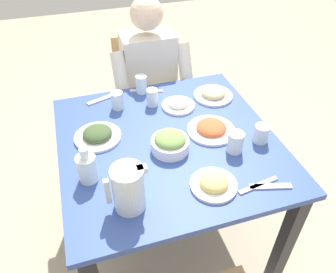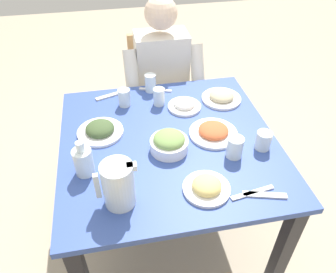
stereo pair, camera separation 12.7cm
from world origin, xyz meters
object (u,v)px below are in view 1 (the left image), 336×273
(water_pitcher, at_px, (128,188))
(oil_carafe, at_px, (87,169))
(chair_near, at_px, (146,91))
(plate_fries, at_px, (214,183))
(diner_near, at_px, (153,88))
(water_glass_near_left, at_px, (261,134))
(dining_table, at_px, (168,157))
(salad_bowl, at_px, (170,142))
(plate_beans, at_px, (213,94))
(water_glass_far_left, at_px, (117,100))
(water_glass_by_pitcher, at_px, (235,142))
(water_glass_far_right, at_px, (152,97))
(plate_rice_curry, at_px, (211,128))
(plate_dolmas, at_px, (98,135))
(water_glass_near_right, at_px, (141,84))
(plate_yoghurt, at_px, (178,104))

(water_pitcher, height_order, oil_carafe, water_pitcher)
(chair_near, relative_size, plate_fries, 4.65)
(diner_near, distance_m, water_glass_near_left, 0.82)
(dining_table, xyz_separation_m, salad_bowl, (0.01, 0.06, 0.15))
(plate_beans, relative_size, water_glass_far_left, 2.28)
(plate_beans, distance_m, water_glass_by_pitcher, 0.44)
(dining_table, distance_m, diner_near, 0.62)
(chair_near, distance_m, water_glass_far_left, 0.63)
(water_glass_far_right, bearing_deg, plate_rice_curry, 125.23)
(plate_dolmas, distance_m, water_glass_far_right, 0.37)
(salad_bowl, distance_m, water_glass_by_pitcher, 0.29)
(plate_beans, bearing_deg, water_glass_near_right, -24.08)
(plate_yoghurt, relative_size, oil_carafe, 1.06)
(water_glass_far_left, distance_m, water_glass_by_pitcher, 0.65)
(diner_near, distance_m, plate_beans, 0.44)
(water_pitcher, relative_size, salad_bowl, 1.11)
(plate_yoghurt, height_order, water_glass_by_pitcher, water_glass_by_pitcher)
(chair_near, distance_m, plate_beans, 0.65)
(plate_dolmas, bearing_deg, water_glass_near_right, -131.81)
(chair_near, relative_size, salad_bowl, 5.15)
(plate_dolmas, bearing_deg, water_glass_far_right, -149.32)
(dining_table, height_order, plate_beans, plate_beans)
(salad_bowl, height_order, water_glass_near_right, water_glass_near_right)
(diner_near, distance_m, water_glass_far_left, 0.42)
(dining_table, bearing_deg, plate_rice_curry, -178.90)
(water_glass_far_right, relative_size, water_glass_by_pitcher, 0.95)
(water_pitcher, xyz_separation_m, plate_rice_curry, (-0.47, -0.32, -0.08))
(plate_yoghurt, distance_m, water_glass_near_right, 0.25)
(dining_table, xyz_separation_m, water_glass_far_right, (-0.01, -0.30, 0.16))
(plate_dolmas, relative_size, water_glass_far_right, 2.35)
(plate_dolmas, xyz_separation_m, oil_carafe, (0.07, 0.25, 0.04))
(dining_table, relative_size, water_glass_by_pitcher, 10.21)
(diner_near, relative_size, water_glass_near_right, 11.66)
(salad_bowl, xyz_separation_m, water_glass_by_pitcher, (-0.27, 0.09, 0.01))
(water_glass_near_right, height_order, oil_carafe, oil_carafe)
(plate_dolmas, distance_m, oil_carafe, 0.26)
(diner_near, xyz_separation_m, plate_rice_curry, (-0.12, 0.61, 0.11))
(water_pitcher, distance_m, plate_dolmas, 0.44)
(water_glass_far_right, distance_m, oil_carafe, 0.58)
(plate_fries, bearing_deg, water_glass_near_right, -82.04)
(diner_near, relative_size, water_pitcher, 6.18)
(water_pitcher, distance_m, water_glass_by_pitcher, 0.54)
(water_glass_by_pitcher, bearing_deg, diner_near, -77.56)
(water_glass_near_right, bearing_deg, water_pitcher, 72.99)
(diner_near, height_order, plate_dolmas, diner_near)
(plate_fries, xyz_separation_m, water_glass_near_right, (0.11, -0.76, 0.03))
(water_glass_near_left, bearing_deg, salad_bowl, -9.06)
(dining_table, relative_size, plate_beans, 4.70)
(plate_rice_curry, xyz_separation_m, water_glass_far_left, (0.39, -0.32, 0.03))
(water_glass_far_left, bearing_deg, oil_carafe, 65.96)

